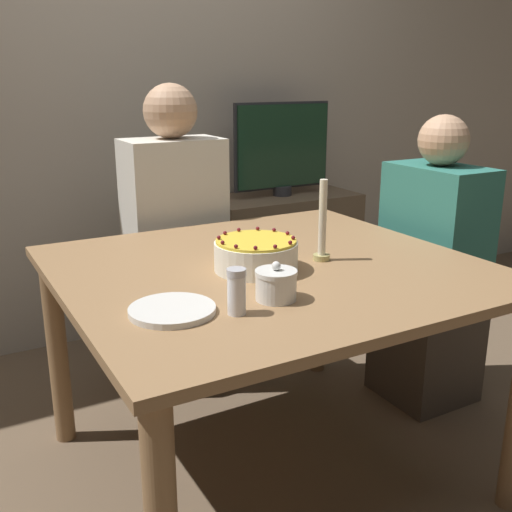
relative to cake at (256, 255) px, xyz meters
The scene contains 12 objects.
ground_plane 0.78m from the cake, 19.87° to the left, with size 12.00×12.00×0.00m, color brown.
wall_behind 1.51m from the cake, 87.61° to the left, with size 8.00×0.05×2.60m.
dining_table 0.16m from the cake, 19.87° to the left, with size 1.25×1.17×0.73m.
cake is the anchor object (origin of this frame).
sugar_bowl 0.26m from the cake, 107.57° to the right, with size 0.11×0.11×0.10m.
sugar_shaker 0.35m from the cake, 126.91° to the right, with size 0.05×0.05×0.12m.
plate_stack 0.40m from the cake, 150.07° to the right, with size 0.22×0.22×0.02m.
candle 0.24m from the cake, ahead, with size 0.05×0.05×0.26m.
person_man_blue_shirt 0.84m from the cake, 85.48° to the left, with size 0.40×0.34×1.27m.
person_woman_floral 0.94m from the cake, ahead, with size 0.34×0.40×1.16m.
side_cabinet 1.50m from the cake, 55.20° to the left, with size 0.81×0.40×0.69m.
tv_monitor 1.44m from the cake, 55.26° to the left, with size 0.56×0.10×0.48m.
Camera 1 is at (-0.90, -1.52, 1.29)m, focal length 42.00 mm.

